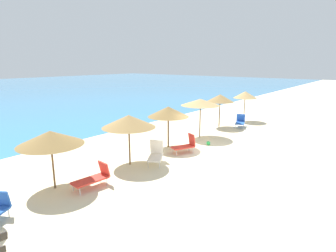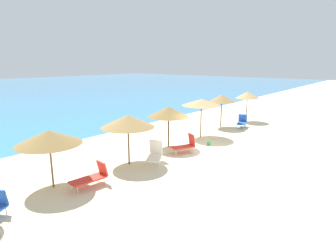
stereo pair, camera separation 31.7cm
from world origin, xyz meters
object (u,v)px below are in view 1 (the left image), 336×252
beach_umbrella_6 (245,95)px  lounge_chair_4 (186,145)px  beach_umbrella_3 (168,112)px  beach_umbrella_4 (200,102)px  lounge_chair_0 (94,177)px  beach_umbrella_5 (220,98)px  beach_ball (208,143)px  beach_umbrella_1 (50,138)px  beach_umbrella_2 (129,121)px  lounge_chair_3 (240,121)px  lounge_chair_2 (156,154)px

beach_umbrella_6 → lounge_chair_4: beach_umbrella_6 is taller
beach_umbrella_3 → beach_umbrella_4: bearing=-3.9°
beach_umbrella_4 → lounge_chair_4: (-3.49, -1.22, -1.97)m
lounge_chair_4 → lounge_chair_0: bearing=110.1°
beach_umbrella_6 → beach_umbrella_3: bearing=177.9°
beach_umbrella_5 → beach_ball: beach_umbrella_5 is taller
beach_umbrella_1 → beach_umbrella_2: bearing=-6.4°
lounge_chair_0 → lounge_chair_3: (14.27, -0.07, 0.01)m
lounge_chair_4 → beach_ball: lounge_chair_4 is taller
beach_umbrella_3 → lounge_chair_3: beach_umbrella_3 is taller
lounge_chair_2 → beach_umbrella_3: bearing=-97.6°
beach_umbrella_5 → lounge_chair_2: bearing=-171.4°
beach_umbrella_2 → beach_umbrella_3: size_ratio=1.06×
beach_umbrella_5 → beach_umbrella_6: bearing=-10.0°
beach_umbrella_6 → lounge_chair_0: (-16.67, -0.67, -1.89)m
beach_umbrella_2 → lounge_chair_0: (-2.81, -0.76, -1.81)m
beach_umbrella_1 → beach_umbrella_4: bearing=-1.9°
beach_umbrella_6 → beach_umbrella_5: bearing=170.0°
lounge_chair_2 → beach_ball: (4.51, -0.48, -0.38)m
lounge_chair_0 → beach_umbrella_3: bearing=-75.3°
lounge_chair_2 → lounge_chair_3: bearing=-122.3°
beach_umbrella_1 → beach_umbrella_4: beach_umbrella_4 is taller
beach_umbrella_1 → lounge_chair_0: 2.35m
beach_umbrella_1 → beach_ball: (9.34, -1.84, -2.03)m
beach_umbrella_4 → beach_umbrella_1: bearing=178.1°
beach_umbrella_1 → beach_umbrella_3: size_ratio=1.03×
beach_umbrella_4 → lounge_chair_3: bearing=-10.9°
beach_umbrella_1 → beach_ball: size_ratio=10.52×
lounge_chair_0 → beach_umbrella_1: bearing=47.3°
beach_umbrella_6 → lounge_chair_0: beach_umbrella_6 is taller
beach_umbrella_2 → lounge_chair_2: 2.20m
beach_umbrella_6 → lounge_chair_0: bearing=-177.7°
lounge_chair_3 → beach_ball: lounge_chair_3 is taller
lounge_chair_0 → lounge_chair_4: lounge_chair_4 is taller
beach_umbrella_2 → beach_umbrella_6: (13.87, -0.09, 0.08)m
beach_umbrella_2 → lounge_chair_0: bearing=-164.8°
beach_umbrella_3 → beach_ball: beach_umbrella_3 is taller
beach_umbrella_1 → lounge_chair_3: size_ratio=1.83×
beach_umbrella_3 → lounge_chair_4: beach_umbrella_3 is taller
beach_umbrella_4 → beach_umbrella_5: (3.64, 0.44, -0.12)m
beach_umbrella_3 → lounge_chair_0: beach_umbrella_3 is taller
beach_umbrella_3 → lounge_chair_0: 6.66m
beach_umbrella_2 → lounge_chair_2: size_ratio=1.83×
beach_umbrella_1 → beach_umbrella_5: size_ratio=0.99×
lounge_chair_2 → lounge_chair_4: size_ratio=1.00×
beach_umbrella_4 → lounge_chair_3: beach_umbrella_4 is taller
beach_umbrella_6 → beach_umbrella_1: bearing=178.3°
beach_umbrella_1 → beach_ball: 9.73m
beach_umbrella_6 → lounge_chair_2: 13.07m
beach_umbrella_6 → lounge_chair_3: beach_umbrella_6 is taller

